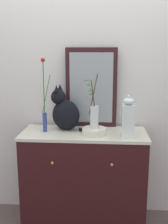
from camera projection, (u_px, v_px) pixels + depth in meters
ground_plane at (84, 223)px, 2.61m from camera, size 6.00×6.00×0.00m
wall_back at (86, 80)px, 2.62m from camera, size 4.40×0.08×2.60m
sideboard at (84, 179)px, 2.51m from camera, size 1.09×0.47×0.88m
mirror_leaning at (91, 88)px, 2.53m from camera, size 0.46×0.03×0.72m
cat_sitting at (65, 112)px, 2.47m from camera, size 0.44×0.23×0.40m
vase_slim_green at (44, 109)px, 2.40m from camera, size 0.08×0.04×0.63m
bowl_porcelain at (94, 131)px, 2.35m from camera, size 0.21×0.21×0.06m
vase_glass_clear at (94, 114)px, 2.32m from camera, size 0.14×0.19×0.45m
jar_lidded_porcelain at (128, 118)px, 2.25m from camera, size 0.10×0.10×0.35m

